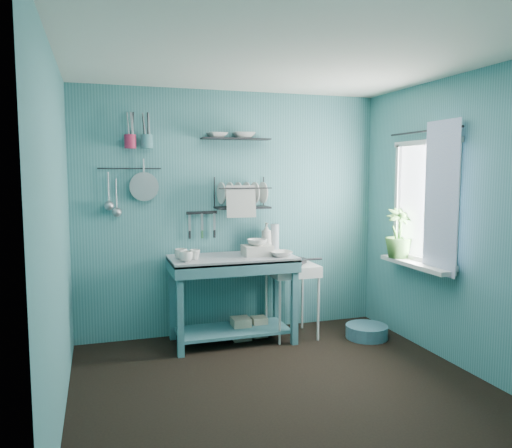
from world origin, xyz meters
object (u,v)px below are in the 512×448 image
object	(u,v)px
work_counter	(232,299)
utensil_cup_magenta	(130,141)
hotplate_stand	(292,300)
mug_mid	(195,255)
mug_right	(181,254)
wash_tub	(257,250)
mug_left	(186,257)
soap_bottle	(266,237)
potted_plant	(399,233)
water_bottle	(275,237)
storage_tin_small	(259,327)
colander	(144,187)
storage_tin_large	(241,328)
dish_rack	(242,193)
frying_pan	(292,260)
utensil_cup_teal	(147,142)
floor_basin	(367,332)

from	to	relation	value
work_counter	utensil_cup_magenta	xyz separation A→B (m)	(-0.92, 0.28, 1.54)
hotplate_stand	utensil_cup_magenta	xyz separation A→B (m)	(-1.54, 0.29, 1.59)
mug_mid	mug_right	distance (m)	0.13
work_counter	wash_tub	distance (m)	0.54
mug_left	mug_mid	bearing A→B (deg)	45.00
soap_bottle	utensil_cup_magenta	distance (m)	1.65
work_counter	soap_bottle	world-z (taller)	soap_bottle
work_counter	potted_plant	world-z (taller)	potted_plant
water_bottle	storage_tin_small	distance (m)	0.94
wash_tub	soap_bottle	distance (m)	0.30
water_bottle	colander	size ratio (longest dim) A/B	1.00
colander	storage_tin_large	world-z (taller)	colander
storage_tin_small	mug_mid	bearing A→B (deg)	-168.37
hotplate_stand	dish_rack	bearing A→B (deg)	147.21
soap_bottle	colander	size ratio (longest dim) A/B	1.07
mug_left	colander	distance (m)	0.85
mug_mid	storage_tin_small	size ratio (longest dim) A/B	0.50
frying_pan	utensil_cup_teal	world-z (taller)	utensil_cup_teal
work_counter	water_bottle	xyz separation A→B (m)	(0.52, 0.22, 0.57)
hotplate_stand	utensil_cup_teal	bearing A→B (deg)	163.45
utensil_cup_teal	potted_plant	xyz separation A→B (m)	(2.37, -0.69, -0.89)
mug_mid	dish_rack	size ratio (longest dim) A/B	0.18
mug_mid	mug_right	xyz separation A→B (m)	(-0.12, 0.06, 0.00)
frying_pan	mug_right	bearing A→B (deg)	179.34
mug_mid	hotplate_stand	bearing A→B (deg)	2.69
potted_plant	storage_tin_large	distance (m)	1.84
utensil_cup_teal	storage_tin_large	size ratio (longest dim) A/B	0.59
mug_mid	utensil_cup_teal	world-z (taller)	utensil_cup_teal
soap_bottle	frying_pan	world-z (taller)	soap_bottle
mug_left	mug_mid	size ratio (longest dim) A/B	1.23
colander	utensil_cup_teal	bearing A→B (deg)	-42.56
wash_tub	storage_tin_large	size ratio (longest dim) A/B	1.27
frying_pan	hotplate_stand	bearing A→B (deg)	0.00
mug_right	storage_tin_large	bearing A→B (deg)	4.76
work_counter	utensil_cup_magenta	size ratio (longest dim) A/B	9.32
soap_bottle	storage_tin_small	xyz separation A→B (m)	(-0.12, -0.12, -0.91)
work_counter	water_bottle	size ratio (longest dim) A/B	4.33
soap_bottle	utensil_cup_teal	distance (m)	1.53
dish_rack	utensil_cup_magenta	bearing A→B (deg)	-175.58
mug_mid	wash_tub	world-z (taller)	wash_tub
utensil_cup_teal	floor_basin	size ratio (longest dim) A/B	0.31
water_bottle	colander	xyz separation A→B (m)	(-1.32, 0.09, 0.54)
work_counter	floor_basin	size ratio (longest dim) A/B	2.88
utensil_cup_magenta	mug_right	bearing A→B (deg)	-33.23
utensil_cup_magenta	potted_plant	bearing A→B (deg)	-15.31
utensil_cup_teal	potted_plant	bearing A→B (deg)	-16.26
water_bottle	floor_basin	bearing A→B (deg)	-32.89
mug_mid	water_bottle	world-z (taller)	water_bottle
mug_mid	storage_tin_small	distance (m)	1.06
work_counter	soap_bottle	bearing A→B (deg)	31.22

